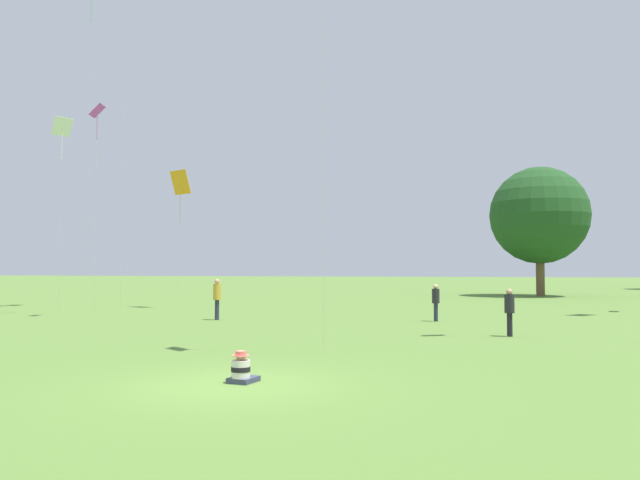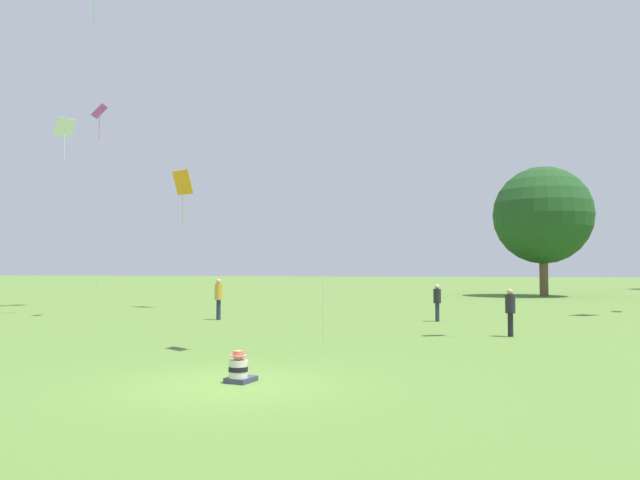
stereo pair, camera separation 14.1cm
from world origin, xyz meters
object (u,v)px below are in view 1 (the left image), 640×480
at_px(person_standing_0, 217,295).
at_px(distant_tree_1, 539,215).
at_px(seated_toddler, 241,370).
at_px(person_standing_1, 436,299).
at_px(kite_4, 97,120).
at_px(kite_6, 180,184).
at_px(person_standing_3, 509,308).
at_px(kite_5, 62,133).

xyz_separation_m(person_standing_0, distant_tree_1, (15.96, 26.87, 5.31)).
distance_m(seated_toddler, person_standing_1, 15.20).
height_order(kite_4, distant_tree_1, distant_tree_1).
distance_m(seated_toddler, kite_6, 24.30).
xyz_separation_m(person_standing_0, kite_4, (-5.91, 0.04, 7.86)).
height_order(person_standing_3, kite_6, kite_6).
height_order(seated_toddler, person_standing_1, person_standing_1).
bearing_deg(seated_toddler, person_standing_1, 90.11).
bearing_deg(distant_tree_1, person_standing_0, -120.70).
xyz_separation_m(seated_toddler, kite_4, (-12.07, 13.52, 8.66)).
bearing_deg(distant_tree_1, kite_4, -129.18).
distance_m(person_standing_3, kite_6, 20.91).
bearing_deg(kite_6, seated_toddler, -170.23).
xyz_separation_m(person_standing_0, kite_6, (-5.17, 6.98, 5.84)).
xyz_separation_m(person_standing_1, kite_6, (-14.27, 5.56, 5.97)).
bearing_deg(kite_4, person_standing_3, 109.14).
relative_size(person_standing_0, kite_4, 0.18).
bearing_deg(person_standing_1, person_standing_0, -97.47).
xyz_separation_m(kite_4, kite_6, (0.74, 6.94, -2.02)).
relative_size(seated_toddler, person_standing_3, 0.41).
bearing_deg(kite_4, kite_6, -154.59).
xyz_separation_m(seated_toddler, person_standing_0, (-6.16, 13.48, 0.80)).
xyz_separation_m(kite_5, kite_6, (3.40, 5.76, -1.84)).
bearing_deg(seated_toddler, distant_tree_1, 87.65).
xyz_separation_m(kite_4, distant_tree_1, (21.87, 26.83, -2.54)).
height_order(seated_toddler, kite_5, kite_5).
height_order(person_standing_1, person_standing_3, person_standing_3).
height_order(kite_5, distant_tree_1, distant_tree_1).
height_order(person_standing_1, kite_6, kite_6).
height_order(person_standing_0, person_standing_1, person_standing_0).
distance_m(person_standing_0, kite_6, 10.46).
relative_size(person_standing_3, kite_6, 0.20).
height_order(person_standing_3, kite_5, kite_5).
relative_size(person_standing_1, distant_tree_1, 0.15).
height_order(seated_toddler, kite_4, kite_4).
distance_m(kite_5, distant_tree_1, 35.57).
bearing_deg(kite_5, distant_tree_1, -153.24).
bearing_deg(person_standing_0, kite_6, 30.85).
xyz_separation_m(person_standing_3, kite_5, (-20.28, 5.05, 7.81)).
xyz_separation_m(person_standing_1, kite_5, (-17.67, -0.20, 7.82)).
relative_size(person_standing_0, kite_5, 0.18).
bearing_deg(kite_5, person_standing_3, 146.49).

